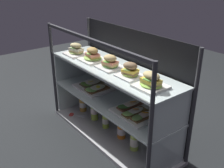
{
  "coord_description": "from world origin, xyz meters",
  "views": [
    {
      "loc": [
        1.58,
        -1.22,
        1.4
      ],
      "look_at": [
        0.0,
        0.0,
        0.5
      ],
      "focal_mm": 42.45,
      "sensor_mm": 36.0,
      "label": 1
    }
  ],
  "objects_px": {
    "plated_roll_sandwich_near_left_corner": "(130,71)",
    "juice_bottle_back_center": "(94,110)",
    "open_sandwich_tray_mid_right": "(94,86)",
    "juice_bottle_back_left": "(134,140)",
    "plated_roll_sandwich_left_of_center": "(151,82)",
    "juice_bottle_near_post": "(121,128)",
    "juice_bottle_front_middle": "(83,102)",
    "plated_roll_sandwich_mid_right": "(110,63)",
    "juice_bottle_tucked_behind": "(106,120)",
    "plated_roll_sandwich_far_right": "(76,50)",
    "plated_roll_sandwich_right_of_center": "(92,56)",
    "open_sandwich_tray_near_left_corner": "(136,111)",
    "kitchen_scissors": "(73,115)"
  },
  "relations": [
    {
      "from": "open_sandwich_tray_near_left_corner",
      "to": "plated_roll_sandwich_right_of_center",
      "type": "bearing_deg",
      "value": -176.42
    },
    {
      "from": "plated_roll_sandwich_right_of_center",
      "to": "juice_bottle_back_center",
      "type": "bearing_deg",
      "value": 145.48
    },
    {
      "from": "plated_roll_sandwich_near_left_corner",
      "to": "juice_bottle_near_post",
      "type": "bearing_deg",
      "value": 167.07
    },
    {
      "from": "plated_roll_sandwich_mid_right",
      "to": "juice_bottle_back_left",
      "type": "height_order",
      "value": "plated_roll_sandwich_mid_right"
    },
    {
      "from": "juice_bottle_tucked_behind",
      "to": "plated_roll_sandwich_near_left_corner",
      "type": "bearing_deg",
      "value": -2.54
    },
    {
      "from": "plated_roll_sandwich_near_left_corner",
      "to": "juice_bottle_back_center",
      "type": "distance_m",
      "value": 0.76
    },
    {
      "from": "plated_roll_sandwich_right_of_center",
      "to": "open_sandwich_tray_near_left_corner",
      "type": "relative_size",
      "value": 0.59
    },
    {
      "from": "plated_roll_sandwich_right_of_center",
      "to": "plated_roll_sandwich_near_left_corner",
      "type": "relative_size",
      "value": 1.14
    },
    {
      "from": "plated_roll_sandwich_far_right",
      "to": "plated_roll_sandwich_right_of_center",
      "type": "relative_size",
      "value": 0.94
    },
    {
      "from": "plated_roll_sandwich_far_right",
      "to": "open_sandwich_tray_mid_right",
      "type": "xyz_separation_m",
      "value": [
        0.18,
        0.07,
        -0.31
      ]
    },
    {
      "from": "plated_roll_sandwich_mid_right",
      "to": "juice_bottle_front_middle",
      "type": "bearing_deg",
      "value": 177.71
    },
    {
      "from": "plated_roll_sandwich_far_right",
      "to": "kitchen_scissors",
      "type": "bearing_deg",
      "value": -91.39
    },
    {
      "from": "plated_roll_sandwich_left_of_center",
      "to": "kitchen_scissors",
      "type": "relative_size",
      "value": 1.23
    },
    {
      "from": "open_sandwich_tray_mid_right",
      "to": "kitchen_scissors",
      "type": "xyz_separation_m",
      "value": [
        -0.18,
        -0.14,
        -0.34
      ]
    },
    {
      "from": "open_sandwich_tray_mid_right",
      "to": "juice_bottle_near_post",
      "type": "xyz_separation_m",
      "value": [
        0.4,
        0.0,
        -0.25
      ]
    },
    {
      "from": "juice_bottle_front_middle",
      "to": "juice_bottle_back_center",
      "type": "height_order",
      "value": "juice_bottle_front_middle"
    },
    {
      "from": "juice_bottle_back_center",
      "to": "juice_bottle_front_middle",
      "type": "bearing_deg",
      "value": 179.94
    },
    {
      "from": "open_sandwich_tray_mid_right",
      "to": "plated_roll_sandwich_near_left_corner",
      "type": "bearing_deg",
      "value": -2.93
    },
    {
      "from": "plated_roll_sandwich_left_of_center",
      "to": "juice_bottle_near_post",
      "type": "bearing_deg",
      "value": 172.52
    },
    {
      "from": "juice_bottle_near_post",
      "to": "kitchen_scissors",
      "type": "xyz_separation_m",
      "value": [
        -0.58,
        -0.14,
        -0.09
      ]
    },
    {
      "from": "plated_roll_sandwich_mid_right",
      "to": "plated_roll_sandwich_left_of_center",
      "type": "height_order",
      "value": "plated_roll_sandwich_left_of_center"
    },
    {
      "from": "open_sandwich_tray_near_left_corner",
      "to": "plated_roll_sandwich_left_of_center",
      "type": "bearing_deg",
      "value": -12.14
    },
    {
      "from": "plated_roll_sandwich_far_right",
      "to": "juice_bottle_front_middle",
      "type": "xyz_separation_m",
      "value": [
        -0.02,
        0.05,
        -0.56
      ]
    },
    {
      "from": "open_sandwich_tray_mid_right",
      "to": "juice_bottle_front_middle",
      "type": "height_order",
      "value": "open_sandwich_tray_mid_right"
    },
    {
      "from": "juice_bottle_tucked_behind",
      "to": "juice_bottle_near_post",
      "type": "height_order",
      "value": "juice_bottle_near_post"
    },
    {
      "from": "juice_bottle_back_center",
      "to": "plated_roll_sandwich_far_right",
      "type": "bearing_deg",
      "value": -164.06
    },
    {
      "from": "juice_bottle_back_center",
      "to": "juice_bottle_near_post",
      "type": "relative_size",
      "value": 0.98
    },
    {
      "from": "plated_roll_sandwich_mid_right",
      "to": "juice_bottle_tucked_behind",
      "type": "bearing_deg",
      "value": 167.39
    },
    {
      "from": "open_sandwich_tray_mid_right",
      "to": "kitchen_scissors",
      "type": "distance_m",
      "value": 0.41
    },
    {
      "from": "open_sandwich_tray_near_left_corner",
      "to": "juice_bottle_front_middle",
      "type": "distance_m",
      "value": 0.82
    },
    {
      "from": "juice_bottle_front_middle",
      "to": "juice_bottle_tucked_behind",
      "type": "xyz_separation_m",
      "value": [
        0.39,
        0.0,
        -0.02
      ]
    },
    {
      "from": "kitchen_scissors",
      "to": "open_sandwich_tray_mid_right",
      "type": "bearing_deg",
      "value": 37.7
    },
    {
      "from": "plated_roll_sandwich_left_of_center",
      "to": "juice_bottle_near_post",
      "type": "xyz_separation_m",
      "value": [
        -0.35,
        0.05,
        -0.56
      ]
    },
    {
      "from": "kitchen_scissors",
      "to": "plated_roll_sandwich_mid_right",
      "type": "bearing_deg",
      "value": 12.96
    },
    {
      "from": "plated_roll_sandwich_left_of_center",
      "to": "juice_bottle_front_middle",
      "type": "bearing_deg",
      "value": 178.1
    },
    {
      "from": "plated_roll_sandwich_right_of_center",
      "to": "plated_roll_sandwich_near_left_corner",
      "type": "height_order",
      "value": "plated_roll_sandwich_right_of_center"
    },
    {
      "from": "juice_bottle_back_left",
      "to": "juice_bottle_near_post",
      "type": "bearing_deg",
      "value": 173.83
    },
    {
      "from": "juice_bottle_tucked_behind",
      "to": "juice_bottle_back_left",
      "type": "distance_m",
      "value": 0.4
    },
    {
      "from": "plated_roll_sandwich_right_of_center",
      "to": "juice_bottle_back_center",
      "type": "height_order",
      "value": "plated_roll_sandwich_right_of_center"
    },
    {
      "from": "juice_bottle_tucked_behind",
      "to": "plated_roll_sandwich_far_right",
      "type": "bearing_deg",
      "value": -171.42
    },
    {
      "from": "plated_roll_sandwich_near_left_corner",
      "to": "plated_roll_sandwich_left_of_center",
      "type": "relative_size",
      "value": 0.9
    },
    {
      "from": "open_sandwich_tray_mid_right",
      "to": "open_sandwich_tray_near_left_corner",
      "type": "bearing_deg",
      "value": -0.88
    },
    {
      "from": "open_sandwich_tray_near_left_corner",
      "to": "juice_bottle_near_post",
      "type": "bearing_deg",
      "value": 176.96
    },
    {
      "from": "plated_roll_sandwich_right_of_center",
      "to": "juice_bottle_tucked_behind",
      "type": "distance_m",
      "value": 0.59
    },
    {
      "from": "plated_roll_sandwich_left_of_center",
      "to": "kitchen_scissors",
      "type": "distance_m",
      "value": 1.14
    },
    {
      "from": "open_sandwich_tray_mid_right",
      "to": "juice_bottle_back_left",
      "type": "relative_size",
      "value": 1.46
    },
    {
      "from": "open_sandwich_tray_near_left_corner",
      "to": "juice_bottle_back_center",
      "type": "xyz_separation_m",
      "value": [
        -0.57,
        -0.0,
        -0.25
      ]
    },
    {
      "from": "juice_bottle_front_middle",
      "to": "juice_bottle_tucked_behind",
      "type": "relative_size",
      "value": 1.23
    },
    {
      "from": "plated_roll_sandwich_far_right",
      "to": "juice_bottle_back_left",
      "type": "xyz_separation_m",
      "value": [
        0.77,
        0.05,
        -0.57
      ]
    },
    {
      "from": "plated_roll_sandwich_left_of_center",
      "to": "open_sandwich_tray_near_left_corner",
      "type": "bearing_deg",
      "value": 167.86
    }
  ]
}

